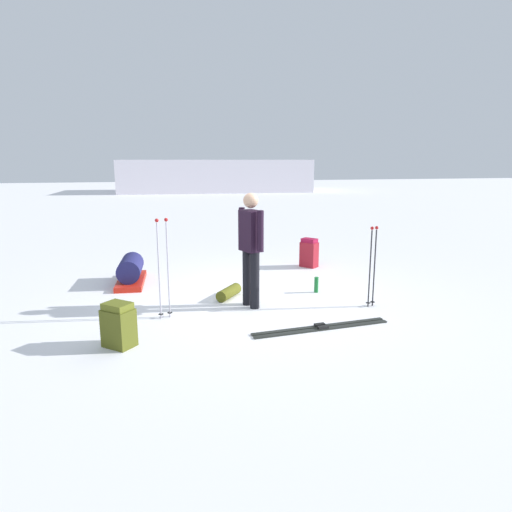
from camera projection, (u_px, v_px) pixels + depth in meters
The scene contains 11 objects.
ground_plane at pixel (256, 299), 7.16m from camera, with size 80.00×80.00×0.00m, color white.
distant_snow_ridge at pixel (215, 176), 31.34m from camera, with size 12.75×5.00×2.14m, color white.
skier_standing at pixel (251, 244), 6.63m from camera, with size 0.33×0.54×1.70m.
ski_pair_near at pixel (321, 328), 5.92m from camera, with size 1.90×0.35×0.05m.
backpack_large_dark at pixel (309, 253), 9.26m from camera, with size 0.38×0.40×0.59m.
backpack_bright at pixel (119, 325), 5.31m from camera, with size 0.43×0.42×0.54m.
ski_poles_planted_near at pixel (163, 264), 6.17m from camera, with size 0.19×0.11×1.40m.
ski_poles_planted_far at pixel (373, 262), 6.68m from camera, with size 0.15×0.10×1.22m.
gear_sled at pixel (131, 271), 8.03m from camera, with size 0.52×1.24×0.49m.
sleeping_mat_rolled at pixel (229, 292), 7.21m from camera, with size 0.18×0.18×0.55m, color #545617.
thermos_bottle at pixel (316, 285), 7.51m from camera, with size 0.07×0.07×0.26m, color #186E2D.
Camera 1 is at (-1.50, -6.70, 2.17)m, focal length 31.76 mm.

